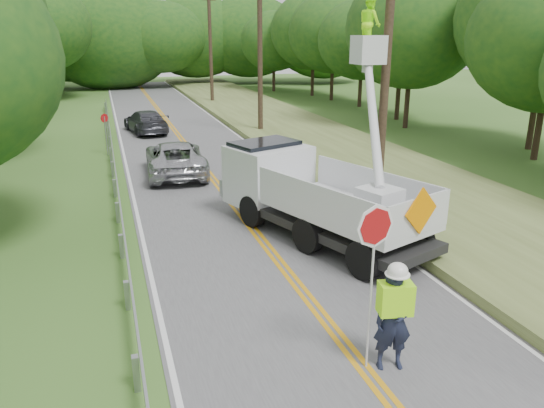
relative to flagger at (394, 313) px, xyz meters
name	(u,v)px	position (x,y,z in m)	size (l,w,h in m)	color
ground	(372,380)	(-0.49, -0.24, -1.17)	(140.00, 140.00, 0.00)	#365D20
road	(215,181)	(-0.49, 13.76, -1.16)	(7.20, 96.00, 0.03)	#4F4F51
guardrail	(115,171)	(-4.51, 14.67, -0.62)	(0.18, 48.00, 0.77)	#999CA1
utility_poles	(302,49)	(4.51, 16.78, 4.10)	(1.60, 43.30, 10.00)	black
tall_grass_verge	(365,166)	(6.61, 13.76, -1.02)	(7.00, 96.00, 0.30)	#535F2E
treeline_right	(410,34)	(15.26, 24.70, 4.73)	(12.23, 51.92, 10.74)	#332319
treeline_horizon	(139,37)	(-0.17, 56.06, 4.33)	(55.37, 13.46, 11.57)	#184517
flagger	(394,313)	(0.00, 0.00, 0.00)	(1.22, 0.61, 3.24)	#191E33
bucket_truck	(305,179)	(1.15, 7.52, 0.44)	(5.36, 7.72, 7.12)	black
suv_silver	(175,158)	(-1.90, 15.40, -0.41)	(2.46, 5.33, 1.48)	#ABACB1
suv_darkgrey	(146,121)	(-2.29, 26.17, -0.45)	(1.95, 4.80, 1.39)	#3B3C44
stop_sign_permanent	(105,129)	(-4.73, 20.32, 0.22)	(0.39, 0.29, 2.14)	#999CA1
yard_sign	(428,202)	(5.47, 7.03, -0.58)	(0.55, 0.14, 0.81)	white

